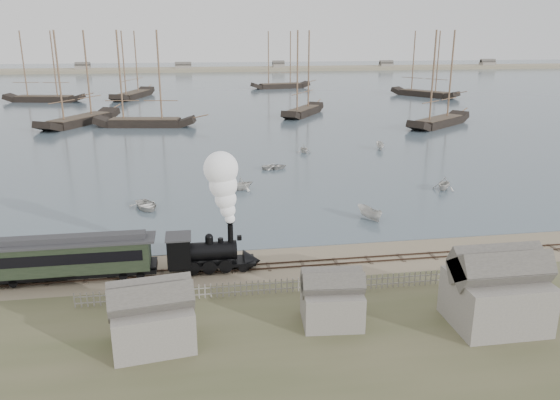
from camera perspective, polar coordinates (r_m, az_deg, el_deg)
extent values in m
plane|color=gray|center=(49.22, -0.38, -5.99)|extent=(600.00, 600.00, 0.00)
cube|color=#40535C|center=(215.72, -7.49, 11.82)|extent=(600.00, 336.00, 0.06)
cube|color=#3B2A20|center=(46.91, 0.09, -7.05)|extent=(120.00, 0.08, 0.12)
cube|color=#3B2A20|center=(47.82, -0.10, -6.57)|extent=(120.00, 0.08, 0.12)
cube|color=#3F3428|center=(47.39, -0.01, -6.89)|extent=(120.00, 1.80, 0.06)
cube|color=tan|center=(295.46, -8.06, 13.18)|extent=(500.00, 20.00, 1.80)
cube|color=black|center=(46.61, -7.06, -6.50)|extent=(7.13, 2.10, 0.26)
cylinder|color=black|center=(46.20, -7.63, -5.34)|extent=(4.40, 1.57, 1.57)
cube|color=black|center=(46.14, -10.51, -5.23)|extent=(1.89, 2.31, 2.41)
cube|color=#313133|center=(45.68, -10.59, -3.77)|extent=(2.10, 2.52, 0.13)
cylinder|color=black|center=(45.76, -5.20, -3.57)|extent=(0.46, 0.46, 1.68)
sphere|color=black|center=(45.75, -7.42, -3.90)|extent=(0.67, 0.67, 0.67)
cone|color=black|center=(46.86, -2.93, -6.40)|extent=(1.47, 2.10, 2.10)
cube|color=black|center=(45.94, -4.27, -3.95)|extent=(0.37, 0.37, 0.37)
cube|color=black|center=(47.73, -20.96, -7.05)|extent=(13.62, 2.24, 0.34)
cube|color=black|center=(47.21, -21.14, -5.53)|extent=(12.65, 2.43, 2.43)
cube|color=black|center=(46.01, -21.46, -5.84)|extent=(11.68, 0.06, 0.88)
cube|color=black|center=(48.25, -20.89, -4.71)|extent=(11.68, 0.06, 0.88)
cube|color=#313133|center=(46.77, -21.30, -4.10)|extent=(13.62, 2.63, 0.18)
cube|color=#313133|center=(46.67, -21.34, -3.77)|extent=(12.16, 1.17, 0.44)
imported|color=beige|center=(51.01, -23.59, -6.15)|extent=(3.43, 4.34, 0.81)
imported|color=beige|center=(63.82, -13.80, -0.53)|extent=(5.21, 4.56, 0.90)
imported|color=beige|center=(69.65, -3.99, 1.73)|extent=(3.82, 4.03, 1.67)
imported|color=beige|center=(59.35, 9.31, -1.37)|extent=(3.67, 2.65, 1.33)
imported|color=beige|center=(80.37, -0.60, 3.53)|extent=(2.93, 3.91, 0.77)
imported|color=beige|center=(72.60, 16.78, 1.67)|extent=(4.19, 4.16, 1.67)
imported|color=beige|center=(95.81, 10.40, 5.60)|extent=(3.33, 1.73, 1.22)
imported|color=beige|center=(91.45, 2.51, 5.38)|extent=(2.98, 2.67, 1.40)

